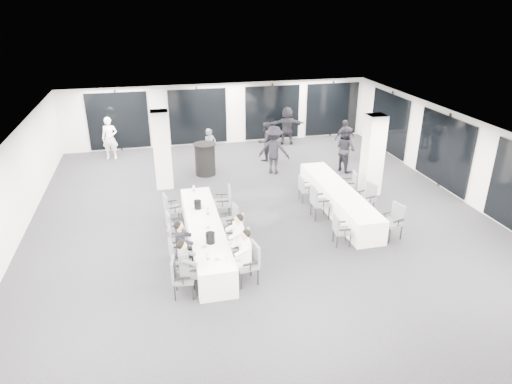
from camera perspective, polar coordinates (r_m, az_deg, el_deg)
room at (r=15.06m, az=2.82°, el=3.81°), size 14.04×16.04×2.84m
column_left at (r=16.51m, az=-11.67°, el=5.18°), size 0.60×0.60×2.80m
column_right at (r=16.14m, az=14.36°, el=4.50°), size 0.60×0.60×2.80m
banquet_table_main at (r=12.62m, az=-6.37°, el=-5.39°), size 0.90×5.00×0.75m
banquet_table_side at (r=14.93m, az=10.19°, el=-0.90°), size 0.90×5.00×0.75m
cocktail_table at (r=17.70m, az=-6.38°, el=4.12°), size 0.89×0.89×1.23m
chair_main_left_near at (r=10.72m, az=-9.50°, el=-10.19°), size 0.56×0.60×0.97m
chair_main_left_second at (r=11.52m, az=-9.83°, el=-7.73°), size 0.53×0.57×0.94m
chair_main_left_mid at (r=12.15m, az=-10.07°, el=-6.00°), size 0.52×0.56×0.93m
chair_main_left_fourth at (r=13.02m, az=-10.33°, el=-4.04°), size 0.51×0.55×0.89m
chair_main_left_far at (r=14.00m, az=-10.65°, el=-1.85°), size 0.56×0.60×0.96m
chair_main_right_near at (r=11.03m, az=-0.81°, el=-8.57°), size 0.60×0.64×1.02m
chair_main_right_second at (r=11.71m, az=-1.67°, el=-6.69°), size 0.60×0.62×0.97m
chair_main_right_mid at (r=12.36m, az=-2.37°, el=-4.88°), size 0.61×0.64×1.01m
chair_main_right_fourth at (r=13.12m, az=-3.10°, el=-3.30°), size 0.55×0.58×0.94m
chair_main_right_far at (r=14.15m, az=-3.91°, el=-1.01°), size 0.57×0.62×1.04m
chair_side_left_near at (r=12.83m, az=10.42°, el=-4.49°), size 0.49×0.53×0.89m
chair_side_left_mid at (r=14.22m, az=7.72°, el=-1.05°), size 0.53×0.59×1.04m
chair_side_left_far at (r=15.39m, az=6.07°, el=0.59°), size 0.45×0.50×0.87m
chair_side_right_near at (r=13.54m, az=16.86°, el=-3.24°), size 0.63×0.66×1.02m
chair_side_right_mid at (r=14.89m, az=13.73°, el=-0.50°), size 0.59×0.62×0.98m
chair_side_right_far at (r=15.97m, az=11.70°, el=1.14°), size 0.54×0.56×0.89m
seated_guest_a at (r=10.57m, az=-8.68°, el=-8.96°), size 0.50×0.38×1.44m
seated_guest_b at (r=11.40m, az=-9.11°, el=-6.43°), size 0.50×0.38×1.44m
seated_guest_c at (r=10.87m, az=-1.69°, el=-7.69°), size 0.50×0.38×1.44m
seated_guest_d at (r=11.58m, az=-2.51°, el=-5.62°), size 0.50×0.38×1.44m
standing_guest_a at (r=18.71m, az=-5.76°, el=5.93°), size 0.77×0.71×1.70m
standing_guest_b at (r=19.08m, az=1.24°, el=6.65°), size 1.04×0.88×1.86m
standing_guest_c at (r=17.63m, az=2.28°, el=5.66°), size 1.55×1.25×2.13m
standing_guest_d at (r=20.07m, az=11.04°, el=6.95°), size 1.13×0.74×1.79m
standing_guest_e at (r=18.99m, az=14.06°, el=5.64°), size 0.77×0.96×1.72m
standing_guest_f at (r=21.33m, az=3.90°, el=8.60°), size 1.92×0.99×2.00m
standing_guest_g at (r=20.25m, az=-17.84°, el=6.74°), size 0.81×0.69×2.01m
standing_guest_h at (r=18.23m, az=11.17°, el=5.67°), size 0.87×1.12×2.03m
ice_bucket_near at (r=11.43m, az=-5.74°, el=-5.73°), size 0.24×0.24×0.27m
ice_bucket_far at (r=13.25m, az=-7.31°, el=-1.57°), size 0.22×0.22×0.25m
water_bottle_a at (r=10.70m, az=-6.04°, el=-8.15°), size 0.06×0.06×0.20m
water_bottle_b at (r=12.76m, az=-6.04°, el=-2.55°), size 0.08×0.08×0.24m
water_bottle_c at (r=14.32m, az=-7.79°, el=0.35°), size 0.08×0.08×0.25m
plate_a at (r=11.30m, az=-6.47°, el=-6.84°), size 0.22×0.22×0.03m
plate_b at (r=10.77m, az=-4.88°, el=-8.42°), size 0.19×0.19×0.03m
plate_c at (r=12.18m, az=-6.06°, el=-4.46°), size 0.19×0.19×0.03m
wine_glass at (r=10.57m, az=-3.71°, el=-8.25°), size 0.07×0.07×0.19m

